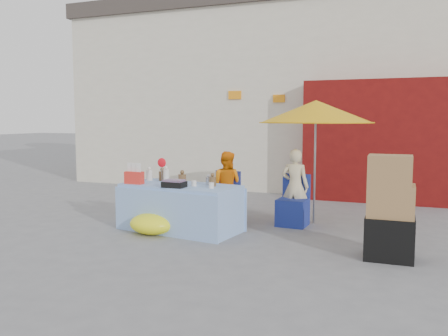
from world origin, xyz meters
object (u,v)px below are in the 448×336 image
at_px(chair_right, 293,210).
at_px(umbrella, 316,112).
at_px(market_table, 180,207).
at_px(box_stack, 390,212).
at_px(chair_left, 223,205).
at_px(vendor_orange, 226,185).
at_px(vendor_beige, 295,187).

distance_m(chair_right, umbrella, 1.69).
relative_size(market_table, box_stack, 1.53).
height_order(chair_left, box_stack, box_stack).
relative_size(chair_left, box_stack, 0.64).
xyz_separation_m(vendor_orange, vendor_beige, (1.25, 0.00, 0.04)).
height_order(chair_right, umbrella, umbrella).
bearing_deg(chair_right, vendor_beige, 92.83).
relative_size(market_table, chair_left, 2.40).
xyz_separation_m(umbrella, box_stack, (1.29, -1.71, -1.28)).
height_order(market_table, vendor_orange, vendor_orange).
bearing_deg(vendor_orange, market_table, 75.47).
relative_size(chair_right, vendor_orange, 0.71).
bearing_deg(box_stack, market_table, 172.44).
relative_size(chair_right, box_stack, 0.64).
height_order(market_table, chair_right, market_table).
bearing_deg(box_stack, umbrella, 126.89).
bearing_deg(market_table, vendor_orange, 81.34).
distance_m(chair_left, box_stack, 3.19).
height_order(chair_right, vendor_orange, vendor_orange).
relative_size(chair_right, umbrella, 0.41).
bearing_deg(umbrella, vendor_beige, -153.43).
bearing_deg(box_stack, vendor_orange, 151.14).
height_order(chair_left, chair_right, same).
xyz_separation_m(chair_right, umbrella, (0.30, 0.28, 1.64)).
bearing_deg(vendor_beige, vendor_orange, 2.53).
distance_m(chair_left, chair_right, 1.25).
relative_size(market_table, chair_right, 2.40).
xyz_separation_m(market_table, vendor_orange, (0.35, 1.14, 0.22)).
distance_m(market_table, vendor_orange, 1.21).
relative_size(umbrella, box_stack, 1.57).
bearing_deg(chair_left, chair_right, 2.53).
relative_size(market_table, vendor_orange, 1.69).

